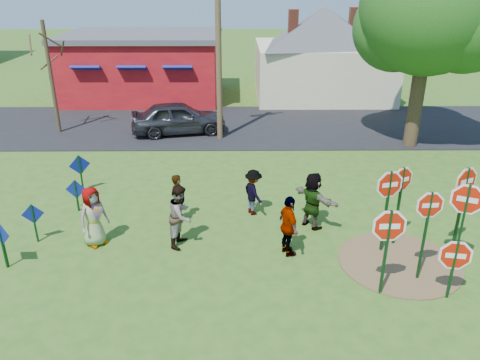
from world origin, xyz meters
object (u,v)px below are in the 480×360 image
Objects in this scene: stop_sign_c at (428,216)px; leafy_tree at (433,13)px; stop_sign_d at (464,189)px; suv at (179,118)px; utility_pole at (218,43)px; stop_sign_a at (388,234)px; person_b at (179,198)px; person_a at (93,217)px; stop_sign_b at (401,187)px.

leafy_tree reaches higher than stop_sign_c.
suv is (-8.70, 10.77, -1.13)m from stop_sign_d.
stop_sign_d is at bearing -56.11° from utility_pole.
suv is at bearing 103.18° from stop_sign_d.
stop_sign_a is 1.53× the size of person_b.
suv is 0.54× the size of utility_pole.
person_b is at bearing -17.35° from person_a.
stop_sign_a is 12.30m from leafy_tree.
person_b is at bearing 140.21° from stop_sign_d.
stop_sign_d is at bearing 35.65° from stop_sign_c.
stop_sign_d reaches higher than person_b.
stop_sign_b is 11.12m from utility_pole.
stop_sign_c is at bearing -60.58° from person_a.
leafy_tree is at bearing 66.02° from stop_sign_a.
stop_sign_d is at bearing -111.66° from person_b.
stop_sign_a is 0.53× the size of suv.
stop_sign_c is at bearing -123.82° from person_b.
suv reaches higher than person_b.
suv is (1.23, 10.21, -0.08)m from person_a.
stop_sign_d is at bearing -45.41° from stop_sign_b.
person_b is (-7.71, 1.93, -1.16)m from stop_sign_d.
stop_sign_c is at bearing -159.97° from suv.
person_a is 0.39× the size of suv.
person_b is 8.86m from utility_pole.
stop_sign_b is 8.51m from person_a.
person_b is (-6.25, 1.43, -1.01)m from stop_sign_b.
person_b is 12.97m from leafy_tree.
stop_sign_d is 10.00m from person_a.
stop_sign_a is 1.26m from stop_sign_c.
stop_sign_c is (0.09, -1.68, -0.00)m from stop_sign_b.
stop_sign_d is at bearing -152.52° from suv.
leafy_tree is at bearing -111.11° from suv.
stop_sign_d reaches higher than person_a.
stop_sign_b is 1.68m from stop_sign_c.
leafy_tree is at bearing 66.26° from stop_sign_c.
person_a is (-8.55, 1.75, -0.91)m from stop_sign_c.
stop_sign_a reaches higher than person_a.
stop_sign_a is at bearing -66.41° from person_a.
utility_pole is (3.23, 9.41, 3.47)m from person_a.
leafy_tree is at bearing -6.72° from utility_pole.
person_a is at bearing 152.67° from stop_sign_b.
utility_pole is at bearing -123.12° from suv.
leafy_tree reaches higher than stop_sign_b.
stop_sign_c is 7.13m from person_b.
leafy_tree reaches higher than utility_pole.
leafy_tree is (11.97, 8.38, 4.79)m from person_a.
utility_pole is at bearing 22.00° from person_a.
utility_pole is at bearing -14.85° from person_b.
leafy_tree is (8.73, -1.03, 1.31)m from utility_pole.
stop_sign_d is 9.90m from leafy_tree.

